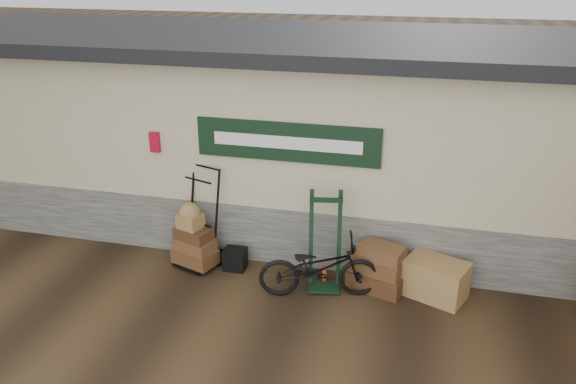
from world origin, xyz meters
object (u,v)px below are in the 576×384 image
object	(u,v)px
porter_trolley	(201,216)
bicycle	(319,264)
suitcase_stack	(378,267)
black_trunk	(235,259)
green_barrow	(325,241)
wicker_hamper	(435,279)

from	to	relation	value
porter_trolley	bicycle	size ratio (longest dim) A/B	0.93
suitcase_stack	bicycle	distance (m)	0.86
black_trunk	bicycle	distance (m)	1.44
suitcase_stack	green_barrow	bearing A→B (deg)	-171.93
porter_trolley	green_barrow	size ratio (longest dim) A/B	1.09
wicker_hamper	suitcase_stack	bearing A→B (deg)	178.80
wicker_hamper	bicycle	distance (m)	1.60
porter_trolley	suitcase_stack	size ratio (longest dim) A/B	2.00
porter_trolley	suitcase_stack	bearing A→B (deg)	16.21
suitcase_stack	wicker_hamper	world-z (taller)	suitcase_stack
suitcase_stack	black_trunk	size ratio (longest dim) A/B	2.39
green_barrow	suitcase_stack	size ratio (longest dim) A/B	1.83
porter_trolley	black_trunk	world-z (taller)	porter_trolley
green_barrow	wicker_hamper	size ratio (longest dim) A/B	1.74
porter_trolley	bicycle	distance (m)	1.97
suitcase_stack	bicycle	size ratio (longest dim) A/B	0.46
porter_trolley	bicycle	world-z (taller)	porter_trolley
porter_trolley	wicker_hamper	bearing A→B (deg)	16.43
porter_trolley	suitcase_stack	distance (m)	2.68
green_barrow	suitcase_stack	xyz separation A→B (m)	(0.74, 0.10, -0.36)
wicker_hamper	black_trunk	world-z (taller)	wicker_hamper
green_barrow	wicker_hamper	bearing A→B (deg)	-6.82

